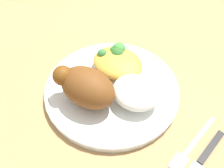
{
  "coord_description": "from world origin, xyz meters",
  "views": [
    {
      "loc": [
        -0.2,
        0.3,
        0.45
      ],
      "look_at": [
        0.0,
        0.0,
        0.03
      ],
      "focal_mm": 44.8,
      "sensor_mm": 36.0,
      "label": 1
    }
  ],
  "objects_px": {
    "roasted_chicken": "(85,86)",
    "fork": "(192,144)",
    "rice_pile": "(136,92)",
    "mac_cheese_with_broccoli": "(117,61)",
    "knife": "(200,162)",
    "plate": "(112,90)"
  },
  "relations": [
    {
      "from": "rice_pile",
      "to": "mac_cheese_with_broccoli",
      "type": "xyz_separation_m",
      "value": [
        0.08,
        -0.05,
        -0.0
      ]
    },
    {
      "from": "mac_cheese_with_broccoli",
      "to": "knife",
      "type": "relative_size",
      "value": 0.57
    },
    {
      "from": "roasted_chicken",
      "to": "knife",
      "type": "distance_m",
      "value": 0.24
    },
    {
      "from": "knife",
      "to": "roasted_chicken",
      "type": "bearing_deg",
      "value": 1.31
    },
    {
      "from": "plate",
      "to": "rice_pile",
      "type": "relative_size",
      "value": 2.95
    },
    {
      "from": "roasted_chicken",
      "to": "knife",
      "type": "xyz_separation_m",
      "value": [
        -0.23,
        -0.01,
        -0.05
      ]
    },
    {
      "from": "rice_pile",
      "to": "fork",
      "type": "distance_m",
      "value": 0.14
    },
    {
      "from": "roasted_chicken",
      "to": "mac_cheese_with_broccoli",
      "type": "xyz_separation_m",
      "value": [
        -0.0,
        -0.11,
        -0.02
      ]
    },
    {
      "from": "rice_pile",
      "to": "mac_cheese_with_broccoli",
      "type": "distance_m",
      "value": 0.09
    },
    {
      "from": "roasted_chicken",
      "to": "fork",
      "type": "height_order",
      "value": "roasted_chicken"
    },
    {
      "from": "fork",
      "to": "knife",
      "type": "distance_m",
      "value": 0.03
    },
    {
      "from": "plate",
      "to": "knife",
      "type": "xyz_separation_m",
      "value": [
        -0.21,
        0.05,
        -0.01
      ]
    },
    {
      "from": "knife",
      "to": "rice_pile",
      "type": "bearing_deg",
      "value": -16.3
    },
    {
      "from": "plate",
      "to": "roasted_chicken",
      "type": "bearing_deg",
      "value": 63.82
    },
    {
      "from": "fork",
      "to": "knife",
      "type": "bearing_deg",
      "value": 133.95
    },
    {
      "from": "fork",
      "to": "knife",
      "type": "xyz_separation_m",
      "value": [
        -0.02,
        0.02,
        0.0
      ]
    },
    {
      "from": "rice_pile",
      "to": "knife",
      "type": "height_order",
      "value": "rice_pile"
    },
    {
      "from": "fork",
      "to": "knife",
      "type": "height_order",
      "value": "knife"
    },
    {
      "from": "mac_cheese_with_broccoli",
      "to": "fork",
      "type": "bearing_deg",
      "value": 160.15
    },
    {
      "from": "rice_pile",
      "to": "mac_cheese_with_broccoli",
      "type": "bearing_deg",
      "value": -35.53
    },
    {
      "from": "plate",
      "to": "mac_cheese_with_broccoli",
      "type": "distance_m",
      "value": 0.06
    },
    {
      "from": "roasted_chicken",
      "to": "fork",
      "type": "bearing_deg",
      "value": -171.8
    }
  ]
}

